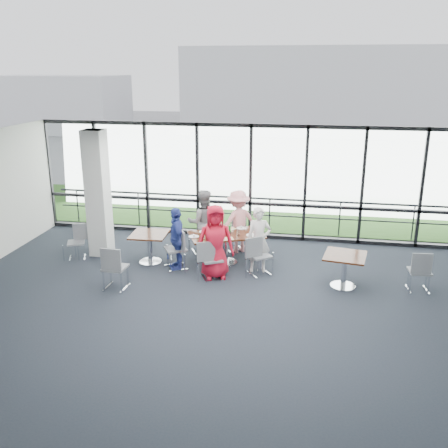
% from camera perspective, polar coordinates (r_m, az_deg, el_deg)
% --- Properties ---
extents(floor, '(12.00, 10.00, 0.02)m').
position_cam_1_polar(floor, '(9.74, -0.99, -11.04)').
color(floor, '#1F2630').
rests_on(floor, ground).
extents(ceiling, '(12.00, 10.00, 0.04)m').
position_cam_1_polar(ceiling, '(8.67, -1.10, 7.91)').
color(ceiling, white).
rests_on(ceiling, ground).
extents(wall_front, '(12.00, 0.10, 3.20)m').
position_cam_1_polar(wall_front, '(4.86, -13.63, -21.93)').
color(wall_front, silver).
rests_on(wall_front, ground).
extents(curtain_wall_back, '(12.00, 0.10, 3.20)m').
position_cam_1_polar(curtain_wall_back, '(13.83, 3.05, 4.79)').
color(curtain_wall_back, white).
rests_on(curtain_wall_back, ground).
extents(structural_column, '(0.50, 0.50, 3.20)m').
position_cam_1_polar(structural_column, '(12.92, -14.21, 3.35)').
color(structural_column, silver).
rests_on(structural_column, ground).
extents(apron, '(80.00, 70.00, 0.02)m').
position_cam_1_polar(apron, '(19.04, 4.93, 3.30)').
color(apron, gray).
rests_on(apron, ground).
extents(grass_strip, '(80.00, 5.00, 0.01)m').
position_cam_1_polar(grass_strip, '(17.11, 4.27, 1.78)').
color(grass_strip, '#295117').
rests_on(grass_strip, ground).
extents(hangar_main, '(24.00, 10.00, 6.00)m').
position_cam_1_polar(hangar_main, '(40.48, 14.08, 14.73)').
color(hangar_main, silver).
rests_on(hangar_main, ground).
extents(hangar_aux, '(10.00, 6.00, 4.00)m').
position_cam_1_polar(hangar_aux, '(41.46, -18.54, 13.03)').
color(hangar_aux, silver).
rests_on(hangar_aux, ground).
extents(guard_rail, '(12.00, 0.06, 0.06)m').
position_cam_1_polar(guard_rail, '(14.68, 3.29, 1.11)').
color(guard_rail, '#2D2D33').
rests_on(guard_rail, ground).
extents(main_table, '(2.02, 1.63, 0.75)m').
position_cam_1_polar(main_table, '(12.21, 0.25, -1.77)').
color(main_table, '#36170D').
rests_on(main_table, ground).
extents(side_table_left, '(0.91, 0.91, 0.75)m').
position_cam_1_polar(side_table_left, '(12.36, -8.52, -1.61)').
color(side_table_left, '#36170D').
rests_on(side_table_left, ground).
extents(side_table_right, '(1.00, 1.00, 0.75)m').
position_cam_1_polar(side_table_right, '(11.19, 13.65, -4.01)').
color(side_table_right, '#36170D').
rests_on(side_table_right, ground).
extents(diner_near_left, '(0.97, 0.79, 1.72)m').
position_cam_1_polar(diner_near_left, '(11.30, -1.02, -2.05)').
color(diner_near_left, red).
rests_on(diner_near_left, ground).
extents(diner_near_right, '(0.63, 0.51, 1.56)m').
position_cam_1_polar(diner_near_right, '(11.69, 4.00, -1.83)').
color(diner_near_right, silver).
rests_on(diner_near_right, ground).
extents(diner_far_left, '(0.94, 0.73, 1.69)m').
position_cam_1_polar(diner_far_left, '(12.77, -2.40, 0.20)').
color(diner_far_left, gray).
rests_on(diner_far_left, ground).
extents(diner_far_right, '(1.18, 1.08, 1.64)m').
position_cam_1_polar(diner_far_right, '(12.90, 1.63, 0.29)').
color(diner_far_right, pink).
rests_on(diner_far_right, ground).
extents(diner_end, '(0.81, 1.01, 1.52)m').
position_cam_1_polar(diner_end, '(11.88, -5.44, -1.65)').
color(diner_end, '#31429C').
rests_on(diner_end, ground).
extents(chair_main_nl, '(0.60, 0.60, 0.91)m').
position_cam_1_polar(chair_main_nl, '(11.39, -1.40, -4.08)').
color(chair_main_nl, slate).
rests_on(chair_main_nl, ground).
extents(chair_main_nr, '(0.64, 0.64, 0.93)m').
position_cam_1_polar(chair_main_nr, '(11.61, 4.12, -3.62)').
color(chair_main_nr, slate).
rests_on(chair_main_nr, ground).
extents(chair_main_fl, '(0.57, 0.57, 0.87)m').
position_cam_1_polar(chair_main_fl, '(13.01, -2.69, -1.39)').
color(chair_main_fl, slate).
rests_on(chair_main_fl, ground).
extents(chair_main_fr, '(0.56, 0.56, 0.86)m').
position_cam_1_polar(chair_main_fr, '(13.13, 1.22, -1.21)').
color(chair_main_fr, slate).
rests_on(chair_main_fr, ground).
extents(chair_main_end, '(0.66, 0.66, 0.98)m').
position_cam_1_polar(chair_main_end, '(11.98, -5.55, -2.85)').
color(chair_main_end, slate).
rests_on(chair_main_end, ground).
extents(chair_spare_la, '(0.50, 0.50, 0.97)m').
position_cam_1_polar(chair_spare_la, '(11.11, -12.35, -4.90)').
color(chair_spare_la, slate).
rests_on(chair_spare_la, ground).
extents(chair_spare_lb, '(0.54, 0.54, 0.85)m').
position_cam_1_polar(chair_spare_lb, '(13.10, -16.55, -2.04)').
color(chair_spare_lb, slate).
rests_on(chair_spare_lb, ground).
extents(chair_spare_r, '(0.48, 0.48, 0.91)m').
position_cam_1_polar(chair_spare_r, '(11.55, 21.44, -5.04)').
color(chair_spare_r, slate).
rests_on(chair_spare_r, ground).
extents(plate_nl, '(0.25, 0.25, 0.01)m').
position_cam_1_polar(plate_nl, '(11.75, -1.43, -1.80)').
color(plate_nl, white).
rests_on(plate_nl, main_table).
extents(plate_nr, '(0.26, 0.26, 0.01)m').
position_cam_1_polar(plate_nr, '(12.07, 3.14, -1.29)').
color(plate_nr, white).
rests_on(plate_nr, main_table).
extents(plate_fl, '(0.26, 0.26, 0.01)m').
position_cam_1_polar(plate_fl, '(12.31, -2.29, -0.90)').
color(plate_fl, white).
rests_on(plate_fl, main_table).
extents(plate_fr, '(0.25, 0.25, 0.01)m').
position_cam_1_polar(plate_fr, '(12.59, 2.00, -0.47)').
color(plate_fr, white).
rests_on(plate_fr, main_table).
extents(plate_end, '(0.25, 0.25, 0.01)m').
position_cam_1_polar(plate_end, '(11.99, -3.47, -1.43)').
color(plate_end, white).
rests_on(plate_end, main_table).
extents(tumbler_a, '(0.07, 0.07, 0.14)m').
position_cam_1_polar(tumbler_a, '(11.88, -0.74, -1.27)').
color(tumbler_a, white).
rests_on(tumbler_a, main_table).
extents(tumbler_b, '(0.07, 0.07, 0.14)m').
position_cam_1_polar(tumbler_b, '(12.02, 1.61, -1.04)').
color(tumbler_b, white).
rests_on(tumbler_b, main_table).
extents(tumbler_c, '(0.07, 0.07, 0.14)m').
position_cam_1_polar(tumbler_c, '(12.35, 0.19, -0.52)').
color(tumbler_c, white).
rests_on(tumbler_c, main_table).
extents(tumbler_d, '(0.08, 0.08, 0.15)m').
position_cam_1_polar(tumbler_d, '(11.88, -2.42, -1.24)').
color(tumbler_d, white).
rests_on(tumbler_d, main_table).
extents(menu_a, '(0.39, 0.34, 0.00)m').
position_cam_1_polar(menu_a, '(11.82, 0.27, -1.70)').
color(menu_a, silver).
rests_on(menu_a, main_table).
extents(menu_b, '(0.31, 0.26, 0.00)m').
position_cam_1_polar(menu_b, '(12.17, 4.07, -1.18)').
color(menu_b, silver).
rests_on(menu_b, main_table).
extents(menu_c, '(0.38, 0.40, 0.00)m').
position_cam_1_polar(menu_c, '(12.54, 0.63, -0.57)').
color(menu_c, silver).
rests_on(menu_c, main_table).
extents(condiment_caddy, '(0.10, 0.07, 0.04)m').
position_cam_1_polar(condiment_caddy, '(12.19, 0.52, -1.02)').
color(condiment_caddy, black).
rests_on(condiment_caddy, main_table).
extents(ketchup_bottle, '(0.06, 0.06, 0.18)m').
position_cam_1_polar(ketchup_bottle, '(12.17, 0.19, -0.70)').
color(ketchup_bottle, '#B10C1C').
rests_on(ketchup_bottle, main_table).
extents(green_bottle, '(0.05, 0.05, 0.20)m').
position_cam_1_polar(green_bottle, '(12.20, 0.66, -0.60)').
color(green_bottle, '#146A20').
rests_on(green_bottle, main_table).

